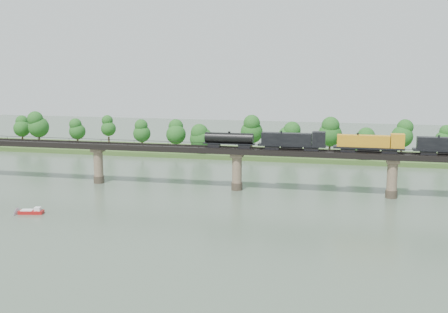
# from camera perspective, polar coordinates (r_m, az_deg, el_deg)

# --- Properties ---
(ground) EXTENTS (400.00, 400.00, 0.00)m
(ground) POSITION_cam_1_polar(r_m,az_deg,el_deg) (123.06, -1.42, -6.55)
(ground) COLOR #3D4E3E
(ground) RESTS_ON ground
(far_bank) EXTENTS (300.00, 24.00, 1.60)m
(far_bank) POSITION_cam_1_polar(r_m,az_deg,el_deg) (204.41, 4.31, 0.29)
(far_bank) COLOR #314E1F
(far_bank) RESTS_ON ground
(bridge) EXTENTS (236.00, 30.00, 11.50)m
(bridge) POSITION_cam_1_polar(r_m,az_deg,el_deg) (150.22, 1.32, -1.38)
(bridge) COLOR #473A2D
(bridge) RESTS_ON ground
(bridge_superstructure) EXTENTS (220.00, 4.90, 0.75)m
(bridge_superstructure) POSITION_cam_1_polar(r_m,az_deg,el_deg) (149.11, 1.33, 1.01)
(bridge_superstructure) COLOR black
(bridge_superstructure) RESTS_ON bridge
(far_treeline) EXTENTS (289.06, 17.54, 13.60)m
(far_treeline) POSITION_cam_1_polar(r_m,az_deg,el_deg) (200.18, 1.83, 2.43)
(far_treeline) COLOR #382619
(far_treeline) RESTS_ON far_bank
(freight_train) EXTENTS (71.13, 2.77, 4.90)m
(freight_train) POSITION_cam_1_polar(r_m,az_deg,el_deg) (146.06, 12.02, 1.41)
(freight_train) COLOR black
(freight_train) RESTS_ON bridge
(motorboat) EXTENTS (5.78, 3.00, 1.54)m
(motorboat) POSITION_cam_1_polar(r_m,az_deg,el_deg) (135.65, -18.97, -5.31)
(motorboat) COLOR #9F1212
(motorboat) RESTS_ON ground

